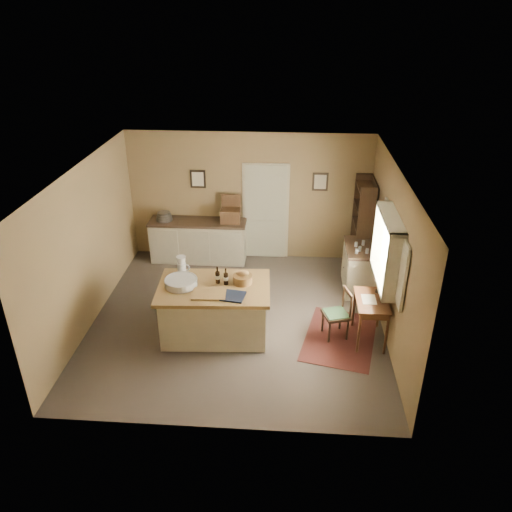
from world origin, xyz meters
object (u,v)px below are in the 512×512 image
at_px(work_island, 214,309).
at_px(sideboard, 199,239).
at_px(desk_chair, 336,315).
at_px(shelving_unit, 364,227).
at_px(writing_desk, 371,305).
at_px(right_cabinet, 359,268).

relative_size(work_island, sideboard, 0.91).
distance_m(desk_chair, shelving_unit, 2.52).
xyz_separation_m(sideboard, writing_desk, (3.25, -2.61, 0.18)).
height_order(sideboard, right_cabinet, sideboard).
xyz_separation_m(work_island, writing_desk, (2.53, 0.00, 0.18)).
bearing_deg(writing_desk, shelving_unit, 86.42).
bearing_deg(right_cabinet, writing_desk, -89.99).
bearing_deg(work_island, writing_desk, -3.10).
xyz_separation_m(desk_chair, right_cabinet, (0.54, 1.58, 0.04)).
relative_size(desk_chair, shelving_unit, 0.43).
bearing_deg(desk_chair, writing_desk, -22.50).
bearing_deg(writing_desk, right_cabinet, 90.01).
height_order(work_island, sideboard, work_island).
height_order(right_cabinet, shelving_unit, shelving_unit).
height_order(sideboard, desk_chair, sideboard).
height_order(sideboard, writing_desk, sideboard).
bearing_deg(shelving_unit, writing_desk, -93.58).
relative_size(sideboard, shelving_unit, 1.05).
bearing_deg(shelving_unit, work_island, -137.99).
relative_size(sideboard, desk_chair, 2.43).
bearing_deg(shelving_unit, desk_chair, -106.35).
bearing_deg(work_island, right_cabinet, 29.68).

